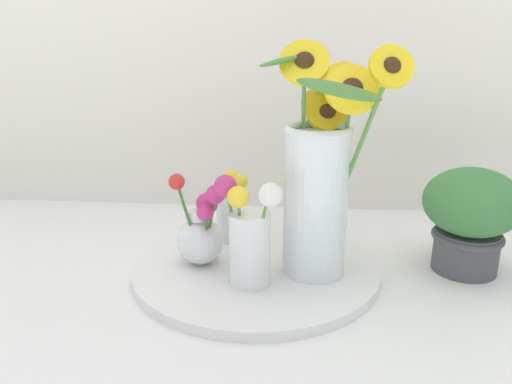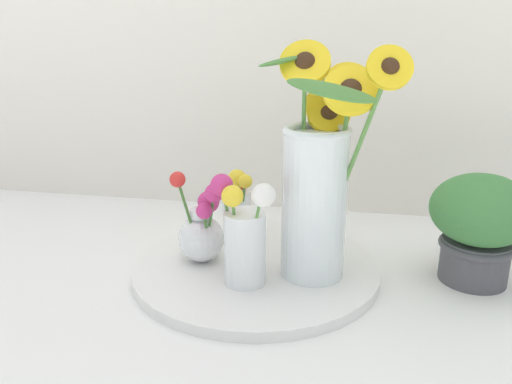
{
  "view_description": "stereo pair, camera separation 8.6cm",
  "coord_description": "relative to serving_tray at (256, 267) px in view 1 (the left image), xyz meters",
  "views": [
    {
      "loc": [
        0.06,
        -0.7,
        0.41
      ],
      "look_at": [
        -0.01,
        0.11,
        0.15
      ],
      "focal_mm": 35.0,
      "sensor_mm": 36.0,
      "label": 1
    },
    {
      "loc": [
        0.14,
        -0.69,
        0.41
      ],
      "look_at": [
        -0.01,
        0.11,
        0.15
      ],
      "focal_mm": 35.0,
      "sensor_mm": 36.0,
      "label": 2
    }
  ],
  "objects": [
    {
      "name": "mason_jar_sunflowers",
      "position": [
        0.11,
        -0.02,
        0.18
      ],
      "size": [
        0.26,
        0.24,
        0.39
      ],
      "color": "silver",
      "rests_on": "serving_tray"
    },
    {
      "name": "vase_small_back",
      "position": [
        -0.06,
        0.1,
        0.08
      ],
      "size": [
        0.07,
        0.07,
        0.14
      ],
      "color": "white",
      "rests_on": "serving_tray"
    },
    {
      "name": "vase_bulb_right",
      "position": [
        -0.1,
        -0.01,
        0.07
      ],
      "size": [
        0.1,
        0.09,
        0.17
      ],
      "color": "white",
      "rests_on": "serving_tray"
    },
    {
      "name": "vase_small_center",
      "position": [
        -0.01,
        -0.08,
        0.09
      ],
      "size": [
        0.11,
        0.08,
        0.18
      ],
      "color": "white",
      "rests_on": "serving_tray"
    },
    {
      "name": "ground_plane",
      "position": [
        0.01,
        -0.11,
        -0.01
      ],
      "size": [
        6.0,
        6.0,
        0.0
      ],
      "primitive_type": "plane",
      "color": "white"
    },
    {
      "name": "serving_tray",
      "position": [
        0.0,
        0.0,
        0.0
      ],
      "size": [
        0.44,
        0.44,
        0.02
      ],
      "color": "white",
      "rests_on": "ground_plane"
    },
    {
      "name": "potted_plant",
      "position": [
        0.38,
        0.04,
        0.1
      ],
      "size": [
        0.17,
        0.17,
        0.19
      ],
      "color": "#4C4C51",
      "rests_on": "ground_plane"
    }
  ]
}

